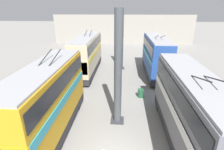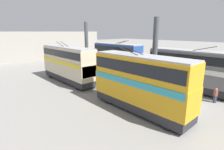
{
  "view_description": "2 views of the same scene",
  "coord_description": "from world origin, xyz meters",
  "px_view_note": "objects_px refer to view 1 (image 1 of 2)",
  "views": [
    {
      "loc": [
        -8.26,
        -0.4,
        8.64
      ],
      "look_at": [
        6.79,
        0.65,
        2.87
      ],
      "focal_mm": 28.0,
      "sensor_mm": 36.0,
      "label": 1
    },
    {
      "loc": [
        -7.45,
        16.66,
        7.17
      ],
      "look_at": [
        9.38,
        1.4,
        1.5
      ],
      "focal_mm": 28.0,
      "sensor_mm": 36.0,
      "label": 2
    }
  ],
  "objects_px": {
    "bus_left_far": "(156,54)",
    "oil_drum": "(141,93)",
    "bus_right_mid": "(87,52)",
    "person_aisle_midway": "(117,68)",
    "bus_left_near": "(191,106)",
    "bus_right_near": "(48,98)"
  },
  "relations": [
    {
      "from": "bus_right_near",
      "to": "bus_left_near",
      "type": "bearing_deg",
      "value": -91.76
    },
    {
      "from": "person_aisle_midway",
      "to": "bus_left_near",
      "type": "bearing_deg",
      "value": 146.19
    },
    {
      "from": "bus_left_far",
      "to": "person_aisle_midway",
      "type": "height_order",
      "value": "bus_left_far"
    },
    {
      "from": "bus_left_near",
      "to": "person_aisle_midway",
      "type": "relative_size",
      "value": 5.9
    },
    {
      "from": "bus_right_near",
      "to": "oil_drum",
      "type": "height_order",
      "value": "bus_right_near"
    },
    {
      "from": "bus_left_near",
      "to": "bus_right_near",
      "type": "height_order",
      "value": "bus_right_near"
    },
    {
      "from": "bus_left_far",
      "to": "oil_drum",
      "type": "xyz_separation_m",
      "value": [
        -6.77,
        2.47,
        -2.49
      ]
    },
    {
      "from": "bus_left_far",
      "to": "bus_right_near",
      "type": "height_order",
      "value": "bus_right_near"
    },
    {
      "from": "bus_right_near",
      "to": "bus_right_mid",
      "type": "distance_m",
      "value": 13.24
    },
    {
      "from": "person_aisle_midway",
      "to": "oil_drum",
      "type": "relative_size",
      "value": 2.09
    },
    {
      "from": "bus_right_near",
      "to": "oil_drum",
      "type": "distance_m",
      "value": 9.59
    },
    {
      "from": "bus_right_mid",
      "to": "person_aisle_midway",
      "type": "height_order",
      "value": "bus_right_mid"
    },
    {
      "from": "person_aisle_midway",
      "to": "oil_drum",
      "type": "distance_m",
      "value": 7.1
    },
    {
      "from": "bus_left_far",
      "to": "person_aisle_midway",
      "type": "relative_size",
      "value": 5.48
    },
    {
      "from": "bus_left_far",
      "to": "person_aisle_midway",
      "type": "xyz_separation_m",
      "value": [
        -0.24,
        5.22,
        -1.96
      ]
    },
    {
      "from": "bus_right_near",
      "to": "bus_left_far",
      "type": "bearing_deg",
      "value": -36.14
    },
    {
      "from": "bus_left_far",
      "to": "bus_right_mid",
      "type": "distance_m",
      "value": 9.42
    },
    {
      "from": "bus_right_near",
      "to": "bus_right_mid",
      "type": "relative_size",
      "value": 0.88
    },
    {
      "from": "bus_right_mid",
      "to": "person_aisle_midway",
      "type": "xyz_separation_m",
      "value": [
        -0.58,
        -4.19,
        -1.95
      ]
    },
    {
      "from": "bus_right_near",
      "to": "person_aisle_midway",
      "type": "bearing_deg",
      "value": -18.34
    },
    {
      "from": "bus_left_near",
      "to": "bus_left_far",
      "type": "bearing_deg",
      "value": -0.0
    },
    {
      "from": "oil_drum",
      "to": "bus_right_mid",
      "type": "bearing_deg",
      "value": 44.3
    }
  ]
}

